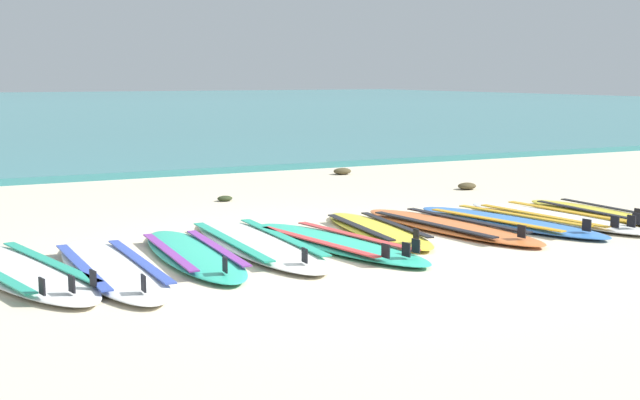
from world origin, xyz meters
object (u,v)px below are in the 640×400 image
at_px(surfboard_1, 111,268).
at_px(surfboard_2, 193,254).
at_px(surfboard_6, 449,226).
at_px(surfboard_7, 508,221).
at_px(surfboard_5, 377,230).
at_px(surfboard_8, 555,217).
at_px(surfboard_0, 19,270).
at_px(surfboard_4, 336,243).
at_px(surfboard_3, 256,243).
at_px(surfboard_9, 596,212).

distance_m(surfboard_1, surfboard_2, 0.73).
distance_m(surfboard_2, surfboard_6, 2.57).
bearing_deg(surfboard_7, surfboard_6, 174.99).
distance_m(surfboard_2, surfboard_5, 1.88).
bearing_deg(surfboard_7, surfboard_5, 171.74).
bearing_deg(surfboard_8, surfboard_6, 176.54).
distance_m(surfboard_0, surfboard_8, 5.14).
height_order(surfboard_4, surfboard_7, same).
bearing_deg(surfboard_8, surfboard_7, 178.31).
bearing_deg(surfboard_0, surfboard_7, 0.40).
relative_size(surfboard_1, surfboard_5, 1.15).
xyz_separation_m(surfboard_4, surfboard_7, (2.00, 0.17, -0.00)).
bearing_deg(surfboard_2, surfboard_4, -5.53).
relative_size(surfboard_4, surfboard_5, 1.14).
height_order(surfboard_3, surfboard_7, same).
distance_m(surfboard_0, surfboard_1, 0.66).
xyz_separation_m(surfboard_5, surfboard_7, (1.37, -0.20, -0.00)).
bearing_deg(surfboard_0, surfboard_3, 4.89).
relative_size(surfboard_5, surfboard_9, 1.08).
distance_m(surfboard_0, surfboard_4, 2.56).
relative_size(surfboard_1, surfboard_6, 0.98).
bearing_deg(surfboard_0, surfboard_6, 1.33).
height_order(surfboard_0, surfboard_4, same).
bearing_deg(surfboard_3, surfboard_6, -2.26).
relative_size(surfboard_7, surfboard_9, 1.23).
relative_size(surfboard_0, surfboard_9, 1.35).
bearing_deg(surfboard_5, surfboard_2, -172.31).
xyz_separation_m(surfboard_1, surfboard_7, (3.94, 0.25, 0.00)).
distance_m(surfboard_0, surfboard_5, 3.20).
relative_size(surfboard_6, surfboard_8, 1.02).
relative_size(surfboard_3, surfboard_4, 1.12).
relative_size(surfboard_2, surfboard_5, 1.08).
height_order(surfboard_7, surfboard_8, same).
xyz_separation_m(surfboard_0, surfboard_2, (1.32, -0.02, -0.00)).
bearing_deg(surfboard_8, surfboard_9, 4.89).
distance_m(surfboard_0, surfboard_7, 4.56).
xyz_separation_m(surfboard_2, surfboard_5, (1.86, 0.25, 0.00)).
bearing_deg(surfboard_4, surfboard_2, 174.47).
distance_m(surfboard_1, surfboard_4, 1.94).
height_order(surfboard_5, surfboard_7, same).
relative_size(surfboard_0, surfboard_8, 1.10).
bearing_deg(surfboard_5, surfboard_0, -175.85).
xyz_separation_m(surfboard_3, surfboard_7, (2.61, -0.13, 0.00)).
distance_m(surfboard_6, surfboard_8, 1.25).
distance_m(surfboard_1, surfboard_7, 3.95).
xyz_separation_m(surfboard_2, surfboard_9, (4.42, 0.09, 0.00)).
xyz_separation_m(surfboard_0, surfboard_5, (3.19, 0.23, -0.00)).
xyz_separation_m(surfboard_2, surfboard_7, (3.24, 0.05, -0.00)).
xyz_separation_m(surfboard_8, surfboard_9, (0.60, 0.05, 0.00)).
height_order(surfboard_6, surfboard_8, same).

